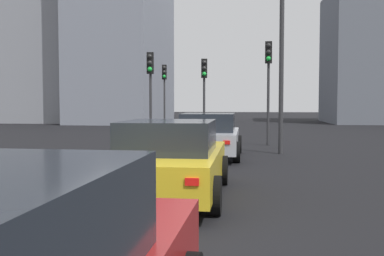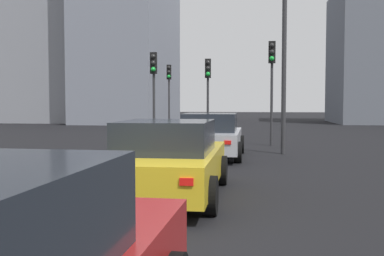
{
  "view_description": "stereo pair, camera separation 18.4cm",
  "coord_description": "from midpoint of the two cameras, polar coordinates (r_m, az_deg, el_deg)",
  "views": [
    {
      "loc": [
        -6.29,
        -1.25,
        1.81
      ],
      "look_at": [
        4.65,
        0.06,
        1.18
      ],
      "focal_mm": 42.43,
      "sensor_mm": 36.0,
      "label": 1
    },
    {
      "loc": [
        -6.27,
        -1.43,
        1.81
      ],
      "look_at": [
        4.65,
        0.06,
        1.18
      ],
      "focal_mm": 42.43,
      "sensor_mm": 36.0,
      "label": 2
    }
  ],
  "objects": [
    {
      "name": "street_lamp_kerbside",
      "position": [
        16.27,
        11.85,
        10.56
      ],
      "size": [
        0.56,
        0.36,
        6.53
      ],
      "color": "#2D2D30",
      "rests_on": "ground_plane"
    },
    {
      "name": "car_yellow_second",
      "position": [
        8.66,
        -2.42,
        -4.02
      ],
      "size": [
        4.44,
        2.09,
        1.47
      ],
      "rotation": [
        0.0,
        0.0,
        0.0
      ],
      "color": "gold",
      "rests_on": "ground_plane"
    },
    {
      "name": "ground_plane",
      "position": [
        6.7,
        -4.21,
        -13.31
      ],
      "size": [
        160.0,
        160.0,
        0.2
      ],
      "primitive_type": "cube",
      "color": "black"
    },
    {
      "name": "car_silver_lead",
      "position": [
        14.92,
        2.71,
        -1.0
      ],
      "size": [
        4.21,
        2.13,
        1.45
      ],
      "rotation": [
        0.0,
        0.0,
        -0.0
      ],
      "color": "#A8AAB2",
      "rests_on": "ground_plane"
    },
    {
      "name": "building_facade_right",
      "position": [
        47.72,
        -13.72,
        8.35
      ],
      "size": [
        15.35,
        11.81,
        12.28
      ],
      "primitive_type": "cube",
      "color": "gray",
      "rests_on": "ground_plane"
    },
    {
      "name": "traffic_light_far_left",
      "position": [
        28.09,
        -2.72,
        5.59
      ],
      "size": [
        0.32,
        0.3,
        4.12
      ],
      "rotation": [
        0.0,
        0.0,
        3.26
      ],
      "color": "#2D2D30",
      "rests_on": "ground_plane"
    },
    {
      "name": "building_facade_center",
      "position": [
        43.73,
        -7.49,
        11.31
      ],
      "size": [
        14.96,
        6.77,
        15.95
      ],
      "primitive_type": "cube",
      "color": "gray",
      "rests_on": "ground_plane"
    },
    {
      "name": "traffic_light_far_right",
      "position": [
        21.62,
        2.26,
        5.84
      ],
      "size": [
        0.33,
        0.3,
        3.87
      ],
      "rotation": [
        0.0,
        0.0,
        3.27
      ],
      "color": "#2D2D30",
      "rests_on": "ground_plane"
    },
    {
      "name": "traffic_light_near_left",
      "position": [
        19.39,
        -4.58,
        6.23
      ],
      "size": [
        0.32,
        0.29,
        3.92
      ],
      "rotation": [
        0.0,
        0.0,
        3.21
      ],
      "color": "#2D2D30",
      "rests_on": "ground_plane"
    },
    {
      "name": "traffic_light_near_right",
      "position": [
        19.25,
        10.27,
        7.06
      ],
      "size": [
        0.32,
        0.3,
        4.34
      ],
      "rotation": [
        0.0,
        0.0,
        3.05
      ],
      "color": "#2D2D30",
      "rests_on": "ground_plane"
    }
  ]
}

